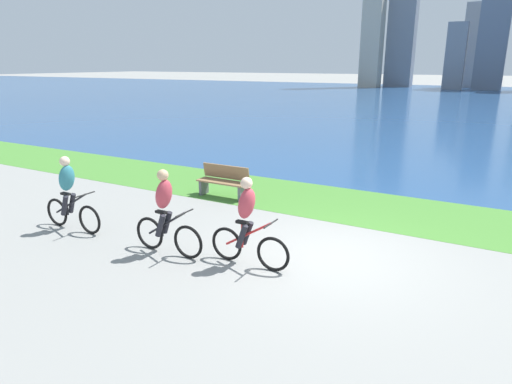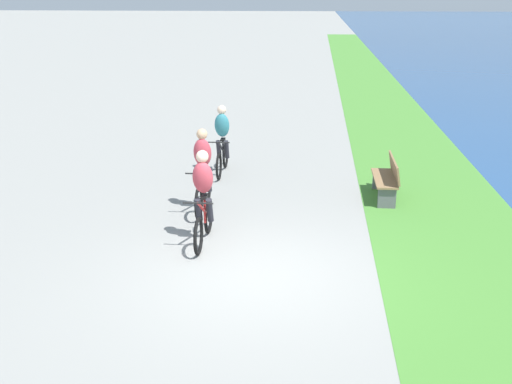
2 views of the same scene
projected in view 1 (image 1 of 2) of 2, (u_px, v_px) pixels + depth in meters
name	position (u px, v px, depth m)	size (l,w,h in m)	color
ground_plane	(329.00, 257.00, 8.74)	(300.00, 300.00, 0.00)	gray
grass_strip_bayside	(375.00, 209.00, 11.63)	(120.00, 3.07, 0.01)	#478433
bay_water_surface	(477.00, 103.00, 42.45)	(300.00, 70.44, 0.00)	navy
cyclist_lead	(247.00, 223.00, 8.18)	(1.66, 0.52, 1.70)	black
cyclist_trailing	(166.00, 213.00, 8.70)	(1.65, 0.52, 1.72)	black
cyclist_distant_rear	(69.00, 194.00, 9.97)	(1.74, 0.52, 1.70)	black
bench_near_path	(224.00, 181.00, 12.56)	(1.50, 0.47, 0.90)	olive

